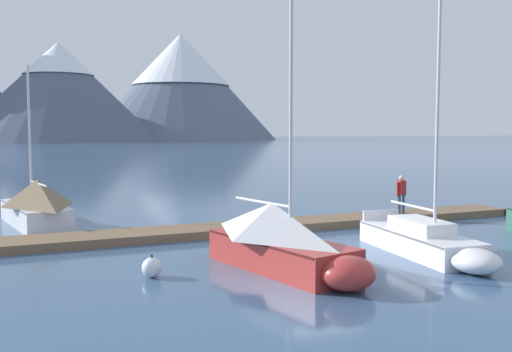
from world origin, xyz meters
TOP-DOWN VIEW (x-y plane):
  - ground_plane at (0.00, 0.00)m, footprint 700.00×700.00m
  - mountain_central_massif at (-3.96, 206.51)m, footprint 73.38×73.38m
  - mountain_shoulder_ridge at (48.13, 235.63)m, footprint 84.93×84.93m
  - dock at (0.00, 4.00)m, footprint 23.37×3.55m
  - sailboat_nearest_berth at (-8.98, 8.36)m, footprint 3.16×6.47m
  - sailboat_second_berth at (-2.24, -2.32)m, footprint 3.19×6.06m
  - sailboat_mid_dock_port at (2.73, -2.21)m, footprint 1.87×6.13m
  - person_on_dock at (6.18, 4.24)m, footprint 0.57×0.31m
  - mooring_buoy_channel_marker at (-5.86, -1.85)m, footprint 0.54×0.54m

SIDE VIEW (x-z plane):
  - ground_plane at x=0.00m, z-range 0.00..0.00m
  - dock at x=0.00m, z-range 0.00..0.30m
  - mooring_buoy_channel_marker at x=-5.86m, z-range -0.04..0.58m
  - sailboat_mid_dock_port at x=2.73m, z-range -3.76..4.73m
  - sailboat_second_berth at x=-2.24m, z-range -2.90..4.68m
  - sailboat_nearest_berth at x=-8.98m, z-range -2.43..4.27m
  - person_on_dock at x=6.18m, z-range 0.42..2.11m
  - mountain_central_massif at x=-3.96m, z-range 0.44..36.75m
  - mountain_shoulder_ridge at x=48.13m, z-range 1.35..48.17m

